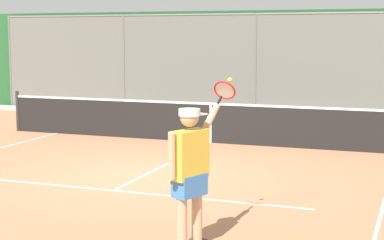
% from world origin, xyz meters
% --- Properties ---
extents(ground_plane, '(60.00, 60.00, 0.00)m').
position_xyz_m(ground_plane, '(0.00, 0.00, 0.00)').
color(ground_plane, '#B27551').
extents(court_line_markings, '(8.55, 9.16, 0.01)m').
position_xyz_m(court_line_markings, '(0.00, 1.52, 0.00)').
color(court_line_markings, white).
rests_on(court_line_markings, ground).
extents(fence_backdrop, '(20.30, 1.37, 3.28)m').
position_xyz_m(fence_backdrop, '(0.00, -8.64, 1.63)').
color(fence_backdrop, slate).
rests_on(fence_backdrop, ground).
extents(tennis_net, '(10.98, 0.09, 1.07)m').
position_xyz_m(tennis_net, '(0.00, -3.87, 0.49)').
color(tennis_net, '#2D2D2D').
rests_on(tennis_net, ground).
extents(tennis_player, '(0.49, 1.41, 2.00)m').
position_xyz_m(tennis_player, '(-2.22, 3.47, 1.01)').
color(tennis_player, black).
rests_on(tennis_player, ground).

